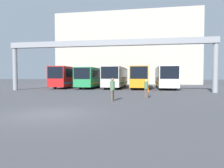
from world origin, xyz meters
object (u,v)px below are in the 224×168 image
bus_slot_0 (69,76)px  pedestrian_near_center (146,88)px  bus_slot_1 (93,76)px  pedestrian_mid_right (112,89)px  bus_slot_4 (165,76)px  bus_slot_3 (140,76)px  traffic_cone (148,89)px  bus_slot_2 (116,76)px

bus_slot_0 → pedestrian_near_center: 18.70m
bus_slot_1 → pedestrian_mid_right: size_ratio=7.09×
bus_slot_4 → bus_slot_0: bearing=-177.1°
pedestrian_near_center → bus_slot_3: bearing=-80.0°
bus_slot_0 → bus_slot_4: bearing=2.9°
bus_slot_0 → pedestrian_near_center: size_ratio=6.30×
bus_slot_4 → traffic_cone: bearing=-108.4°
bus_slot_2 → bus_slot_4: (7.77, -0.05, 0.00)m
bus_slot_4 → pedestrian_near_center: 14.87m
traffic_cone → bus_slot_2: bearing=121.6°
bus_slot_3 → traffic_cone: size_ratio=16.90×
bus_slot_1 → bus_slot_3: (7.77, -0.33, 0.07)m
bus_slot_3 → pedestrian_near_center: (0.96, -14.55, -1.03)m
bus_slot_1 → bus_slot_4: bearing=-1.6°
bus_slot_3 → pedestrian_near_center: size_ratio=7.29×
pedestrian_mid_right → traffic_cone: pedestrian_mid_right is taller
bus_slot_0 → bus_slot_3: (11.66, 0.79, -0.03)m
bus_slot_0 → bus_slot_1: bearing=16.1°
bus_slot_0 → pedestrian_mid_right: bus_slot_0 is taller
bus_slot_4 → pedestrian_mid_right: bearing=-107.7°
bus_slot_4 → traffic_cone: size_ratio=16.90×
bus_slot_0 → bus_slot_1: (3.89, 1.12, -0.09)m
bus_slot_4 → bus_slot_2: bearing=179.6°
bus_slot_4 → pedestrian_near_center: size_ratio=7.28×
bus_slot_3 → pedestrian_near_center: bus_slot_3 is taller
bus_slot_2 → pedestrian_near_center: bus_slot_2 is taller
bus_slot_4 → traffic_cone: bus_slot_4 is taller
pedestrian_mid_right → bus_slot_2: bearing=-156.5°
pedestrian_mid_right → bus_slot_0: bearing=-132.6°
bus_slot_0 → bus_slot_4: bus_slot_0 is taller
bus_slot_1 → bus_slot_4: (11.66, -0.33, 0.07)m
pedestrian_mid_right → pedestrian_near_center: size_ratio=1.08×
bus_slot_4 → pedestrian_mid_right: size_ratio=6.71×
bus_slot_2 → pedestrian_mid_right: bearing=-82.4°
bus_slot_2 → pedestrian_mid_right: bus_slot_2 is taller
bus_slot_0 → traffic_cone: 14.89m
bus_slot_0 → pedestrian_near_center: bus_slot_0 is taller
pedestrian_near_center → traffic_cone: size_ratio=2.32×
bus_slot_1 → pedestrian_mid_right: 18.58m
bus_slot_1 → bus_slot_2: 3.90m
bus_slot_1 → bus_slot_4: 11.67m
bus_slot_4 → pedestrian_near_center: bus_slot_4 is taller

